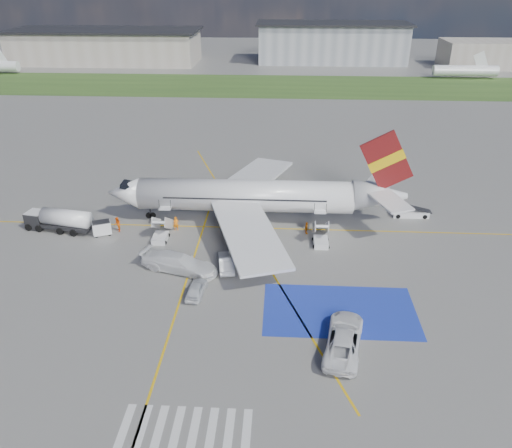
# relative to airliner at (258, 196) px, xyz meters

# --- Properties ---
(ground) EXTENTS (400.00, 400.00, 0.00)m
(ground) POSITION_rel_airliner_xyz_m (-1.51, -14.00, -3.39)
(ground) COLOR #60605E
(ground) RESTS_ON ground
(grass_strip) EXTENTS (400.00, 30.00, 0.01)m
(grass_strip) POSITION_rel_airliner_xyz_m (-1.51, 81.00, -3.39)
(grass_strip) COLOR #2D4C1E
(grass_strip) RESTS_ON ground
(taxiway_line_main) EXTENTS (120.00, 0.20, 0.01)m
(taxiway_line_main) POSITION_rel_airliner_xyz_m (-1.51, -2.00, -3.39)
(taxiway_line_main) COLOR gold
(taxiway_line_main) RESTS_ON ground
(taxiway_line_cross) EXTENTS (0.20, 60.00, 0.01)m
(taxiway_line_cross) POSITION_rel_airliner_xyz_m (-6.51, -24.00, -3.39)
(taxiway_line_cross) COLOR gold
(taxiway_line_cross) RESTS_ON ground
(taxiway_line_diag) EXTENTS (20.71, 56.45, 0.01)m
(taxiway_line_diag) POSITION_rel_airliner_xyz_m (-1.51, -2.00, -3.39)
(taxiway_line_diag) COLOR gold
(taxiway_line_diag) RESTS_ON ground
(staging_box) EXTENTS (14.00, 8.00, 0.01)m
(staging_box) POSITION_rel_airliner_xyz_m (8.49, -18.00, -3.39)
(staging_box) COLOR #1C31A8
(staging_box) RESTS_ON ground
(crosswalk) EXTENTS (9.00, 4.00, 0.01)m
(crosswalk) POSITION_rel_airliner_xyz_m (-3.31, -32.00, -3.39)
(crosswalk) COLOR silver
(crosswalk) RESTS_ON ground
(terminal_west) EXTENTS (60.00, 22.00, 10.00)m
(terminal_west) POSITION_rel_airliner_xyz_m (-56.51, 116.00, 1.61)
(terminal_west) COLOR #A0968A
(terminal_west) RESTS_ON ground
(terminal_centre) EXTENTS (48.00, 18.00, 12.00)m
(terminal_centre) POSITION_rel_airliner_xyz_m (18.49, 121.00, 2.61)
(terminal_centre) COLOR gray
(terminal_centre) RESTS_ON ground
(terminal_east) EXTENTS (40.00, 16.00, 8.00)m
(terminal_east) POSITION_rel_airliner_xyz_m (73.49, 114.00, 0.61)
(terminal_east) COLOR #A0968A
(terminal_east) RESTS_ON ground
(airliner) EXTENTS (36.81, 32.95, 11.92)m
(airliner) POSITION_rel_airliner_xyz_m (0.00, 0.00, 0.00)
(airliner) COLOR silver
(airliner) RESTS_ON ground
(airstairs_fwd) EXTENTS (1.90, 5.20, 3.60)m
(airstairs_fwd) POSITION_rel_airliner_xyz_m (-11.01, -5.30, -2.77)
(airstairs_fwd) COLOR silver
(airstairs_fwd) RESTS_ON ground
(airstairs_aft) EXTENTS (1.90, 5.20, 3.60)m
(airstairs_aft) POSITION_rel_airliner_xyz_m (7.49, -5.30, -2.77)
(airstairs_aft) COLOR silver
(airstairs_aft) RESTS_ON ground
(fuel_tanker) EXTENTS (8.42, 3.65, 2.79)m
(fuel_tanker) POSITION_rel_airliner_xyz_m (-23.55, -3.83, -2.22)
(fuel_tanker) COLOR black
(fuel_tanker) RESTS_ON ground
(gpu_cart) EXTENTS (2.42, 2.00, 1.74)m
(gpu_cart) POSITION_rel_airliner_xyz_m (-18.16, -4.66, -2.61)
(gpu_cart) COLOR silver
(gpu_cart) RESTS_ON ground
(belt_loader) EXTENTS (4.82, 1.86, 1.44)m
(belt_loader) POSITION_rel_airliner_xyz_m (19.35, 2.36, -3.03)
(belt_loader) COLOR silver
(belt_loader) RESTS_ON ground
(car_silver_a) EXTENTS (1.90, 4.02, 1.33)m
(car_silver_a) POSITION_rel_airliner_xyz_m (-5.08, -16.19, -2.73)
(car_silver_a) COLOR silver
(car_silver_a) RESTS_ON ground
(car_silver_b) EXTENTS (2.29, 4.63, 1.46)m
(car_silver_b) POSITION_rel_airliner_xyz_m (-2.73, -11.22, -2.66)
(car_silver_b) COLOR silver
(car_silver_b) RESTS_ON ground
(van_white_a) EXTENTS (3.93, 6.47, 2.27)m
(van_white_a) POSITION_rel_airliner_xyz_m (8.31, -22.95, -2.26)
(van_white_a) COLOR white
(van_white_a) RESTS_ON ground
(van_white_b) EXTENTS (6.76, 4.36, 2.46)m
(van_white_b) POSITION_rel_airliner_xyz_m (-7.56, -11.99, -2.16)
(van_white_b) COLOR white
(van_white_b) RESTS_ON ground
(crew_fwd) EXTENTS (0.71, 0.53, 1.76)m
(crew_fwd) POSITION_rel_airliner_xyz_m (-9.64, -3.05, -2.51)
(crew_fwd) COLOR orange
(crew_fwd) RESTS_ON ground
(crew_nose) EXTENTS (1.01, 1.10, 1.82)m
(crew_nose) POSITION_rel_airliner_xyz_m (-16.58, -3.71, -2.48)
(crew_nose) COLOR #FB620D
(crew_nose) RESTS_ON ground
(crew_aft) EXTENTS (0.54, 0.95, 1.53)m
(crew_aft) POSITION_rel_airliner_xyz_m (5.94, -3.13, -2.63)
(crew_aft) COLOR orange
(crew_aft) RESTS_ON ground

